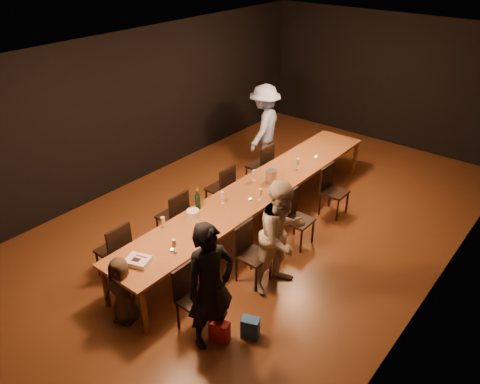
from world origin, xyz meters
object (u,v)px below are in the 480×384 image
Objects in this scene: man_blue at (264,127)px; child at (122,291)px; chair_left_1 at (172,215)px; woman_birthday at (211,287)px; chair_left_2 at (220,188)px; ice_bucket at (271,176)px; chair_left_3 at (259,165)px; chair_right_3 at (335,192)px; chair_left_0 at (113,249)px; plate_stack at (193,213)px; chair_right_2 at (299,220)px; woman_tan at (282,236)px; chair_right_1 at (254,255)px; birthday_cake at (138,261)px; champagne_bottle at (198,198)px; chair_right_0 at (197,299)px; table at (257,191)px.

man_blue is 1.83× the size of child.
woman_birthday is at bearing -122.03° from chair_left_1.
chair_left_2 is 4.32× the size of ice_bucket.
chair_left_3 is at bearing 0.00° from chair_left_2.
chair_left_0 is at bearing -25.28° from chair_right_3.
plate_stack is at bearing 2.50° from man_blue.
chair_right_2 is 1.70m from chair_left_2.
chair_left_0 is at bearing 136.03° from woman_tan.
chair_right_1 is 0.55m from woman_tan.
ice_bucket reaches higher than plate_stack.
chair_left_1 reaches higher than birthday_cake.
ice_bucket is at bearing 72.70° from child.
woman_birthday reaches higher than child.
chair_left_2 is 0.54× the size of woman_tan.
birthday_cake is 2.95m from ice_bucket.
chair_left_2 is 2.46× the size of birthday_cake.
woman_tan is 0.94× the size of man_blue.
chair_right_0 is at bearing -47.60° from champagne_bottle.
chair_left_2 is at bearing 114.96° from champagne_bottle.
chair_left_2 is at bearing -90.00° from chair_right_2.
champagne_bottle is (0.99, -3.10, 0.02)m from man_blue.
man_blue is (-2.48, 4.45, 0.04)m from woman_birthday.
chair_left_3 is 4.32× the size of ice_bucket.
chair_right_3 is 3.98m from chair_left_0.
chair_right_1 is 1.00× the size of chair_right_3.
child is at bearing -26.29° from chair_right_1.
chair_left_1 is 1.92m from child.
chair_left_1 reaches higher than table.
chair_left_3 is (-1.70, 1.20, 0.00)m from chair_right_2.
man_blue reaches higher than chair_right_2.
chair_left_3 is 3.05m from woman_tan.
chair_right_3 is 1.00× the size of chair_left_3.
chair_left_0 is 1.00× the size of chair_left_3.
chair_left_1 is at bearing 76.40° from woman_birthday.
chair_right_1 is 2.94m from chair_left_3.
chair_right_2 is at bearing 31.77° from man_blue.
chair_left_1 is (-1.70, -2.40, 0.00)m from chair_right_3.
chair_left_1 is at bearing -180.00° from chair_left_3.
child is at bearing -153.59° from chair_left_1.
ice_bucket is (-0.82, -0.85, 0.39)m from chair_right_3.
ice_bucket reaches higher than chair_left_3.
woman_tan is at bearing 2.79° from champagne_bottle.
champagne_bottle is (-1.49, 1.35, 0.06)m from woman_birthday.
chair_right_3 is 0.51× the size of man_blue.
chair_right_2 reaches higher than table.
chair_left_3 is at bearing 0.00° from chair_left_0.
chair_right_0 is at bearing 98.76° from woman_birthday.
chair_left_3 is (-1.70, 2.40, 0.00)m from chair_right_1.
chair_right_1 is at bearing 31.92° from woman_birthday.
woman_tan is 1.80m from ice_bucket.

